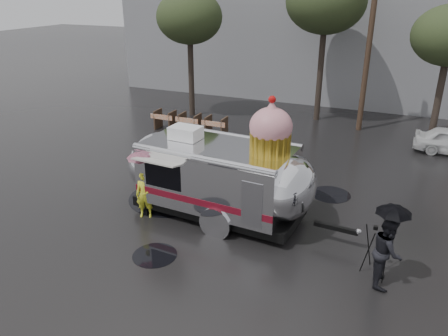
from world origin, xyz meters
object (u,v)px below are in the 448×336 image
at_px(person_left, 145,194).
at_px(person_right, 387,251).
at_px(airstream_trailer, 221,174).
at_px(tripod, 373,245).

bearing_deg(person_left, person_right, -26.16).
distance_m(airstream_trailer, person_left, 2.61).
distance_m(airstream_trailer, person_right, 5.58).
bearing_deg(person_right, airstream_trailer, 66.47).
xyz_separation_m(person_left, person_right, (7.59, -0.54, 0.15)).
bearing_deg(person_left, airstream_trailer, 2.73).
distance_m(airstream_trailer, tripod, 5.13).
height_order(airstream_trailer, tripod, airstream_trailer).
bearing_deg(tripod, person_right, -52.04).
distance_m(person_right, tripod, 0.59).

